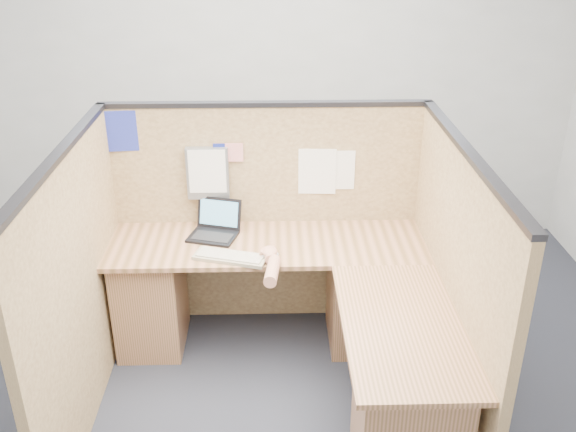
{
  "coord_description": "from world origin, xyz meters",
  "views": [
    {
      "loc": [
        0.04,
        -2.82,
        2.59
      ],
      "look_at": [
        0.12,
        0.5,
        0.99
      ],
      "focal_mm": 40.0,
      "sensor_mm": 36.0,
      "label": 1
    }
  ],
  "objects_px": {
    "l_desk": "(299,324)",
    "keyboard": "(230,257)",
    "laptop": "(213,226)",
    "mouse": "(270,255)"
  },
  "relations": [
    {
      "from": "l_desk",
      "to": "keyboard",
      "type": "height_order",
      "value": "keyboard"
    },
    {
      "from": "laptop",
      "to": "mouse",
      "type": "relative_size",
      "value": 3.16
    },
    {
      "from": "l_desk",
      "to": "keyboard",
      "type": "distance_m",
      "value": 0.56
    },
    {
      "from": "keyboard",
      "to": "mouse",
      "type": "relative_size",
      "value": 4.14
    },
    {
      "from": "laptop",
      "to": "keyboard",
      "type": "xyz_separation_m",
      "value": [
        0.13,
        -0.33,
        -0.04
      ]
    },
    {
      "from": "laptop",
      "to": "keyboard",
      "type": "height_order",
      "value": "laptop"
    },
    {
      "from": "l_desk",
      "to": "laptop",
      "type": "bearing_deg",
      "value": 135.34
    },
    {
      "from": "l_desk",
      "to": "laptop",
      "type": "xyz_separation_m",
      "value": [
        -0.52,
        0.52,
        0.39
      ]
    },
    {
      "from": "l_desk",
      "to": "mouse",
      "type": "bearing_deg",
      "value": 131.52
    },
    {
      "from": "l_desk",
      "to": "keyboard",
      "type": "relative_size",
      "value": 4.29
    }
  ]
}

